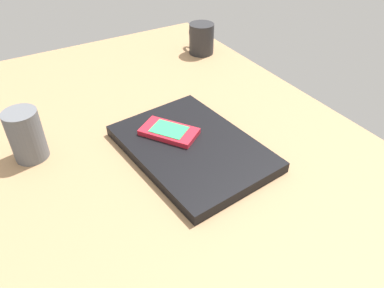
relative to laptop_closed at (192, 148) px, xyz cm
name	(u,v)px	position (x,y,z in cm)	size (l,w,h in cm)	color
desk_surface	(165,157)	(3.04, 4.48, -2.56)	(120.00, 80.00, 3.00)	#9E7751
laptop_closed	(192,148)	(0.00, 0.00, 0.00)	(30.21, 21.34, 2.12)	black
cell_phone_on_laptop	(169,132)	(5.04, 2.27, 1.61)	(12.45, 11.14, 1.17)	red
pen_cup	(26,135)	(14.61, 26.93, 3.94)	(6.24, 6.24, 10.00)	#595B60
coffee_mug	(201,38)	(39.03, -26.27, 3.25)	(10.28, 7.06, 8.61)	#262628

